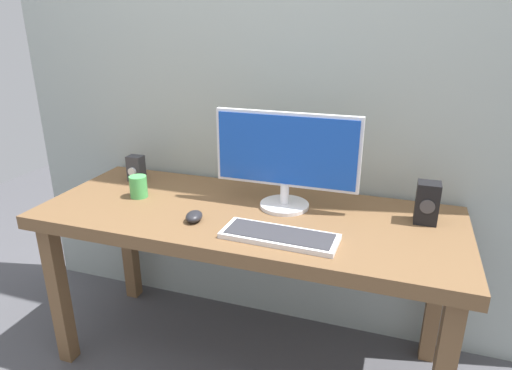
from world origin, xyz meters
name	(u,v)px	position (x,y,z in m)	size (l,w,h in m)	color
ground_plane	(248,357)	(0.00, 0.00, 0.00)	(6.00, 6.00, 0.00)	#4C4C51
wall_back	(276,11)	(0.00, 0.38, 1.50)	(2.66, 0.04, 3.00)	#9EA8A3
desk	(247,230)	(0.00, 0.00, 0.65)	(1.70, 0.67, 0.73)	brown
monitor	(286,157)	(0.13, 0.10, 0.95)	(0.59, 0.20, 0.39)	silver
keyboard_primary	(279,236)	(0.19, -0.19, 0.75)	(0.42, 0.17, 0.02)	silver
mouse	(194,216)	(-0.16, -0.15, 0.75)	(0.06, 0.09, 0.04)	#232328
speaker_right	(427,203)	(0.68, 0.13, 0.82)	(0.08, 0.08, 0.16)	black
audio_controller	(136,168)	(-0.63, 0.18, 0.80)	(0.07, 0.07, 0.12)	#333338
coffee_mug	(138,187)	(-0.50, 0.00, 0.78)	(0.08, 0.08, 0.10)	#4CB259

